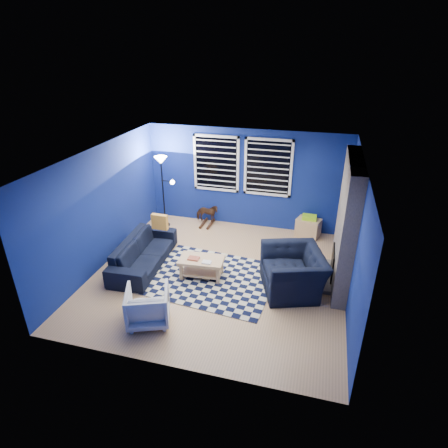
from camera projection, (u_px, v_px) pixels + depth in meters
The scene contains 18 objects.
floor at pixel (219, 275), 7.70m from camera, with size 5.00×5.00×0.00m, color tan.
ceiling at pixel (218, 157), 6.61m from camera, with size 5.00×5.00×0.00m, color white.
wall_back at pixel (246, 179), 9.32m from camera, with size 5.00×5.00×0.00m, color navy.
wall_left at pixel (102, 207), 7.74m from camera, with size 5.00×5.00×0.00m, color navy.
wall_right at pixel (355, 236), 6.57m from camera, with size 5.00×5.00×0.00m, color navy.
fireplace at pixel (345, 226), 7.06m from camera, with size 0.65×2.00×2.50m.
window_left at pixel (216, 164), 9.31m from camera, with size 1.17×0.06×1.42m.
window_right at pixel (268, 168), 9.01m from camera, with size 1.17×0.06×1.42m.
tv at pixel (349, 189), 8.25m from camera, with size 0.07×1.00×0.58m.
rug at pixel (211, 278), 7.60m from camera, with size 2.50×2.00×0.02m, color black.
sofa at pixel (144, 252), 7.94m from camera, with size 0.81×2.06×0.60m, color black.
armchair_big at pixel (293, 271), 7.10m from camera, with size 1.07×1.23×0.80m, color black.
armchair_bent at pixel (148, 305), 6.30m from camera, with size 0.69×0.71×0.65m, color gray.
rocking_horse at pixel (207, 213), 9.72m from camera, with size 0.59×0.27×0.50m, color #432815.
coffee_table at pixel (201, 264), 7.52m from camera, with size 0.92×0.58×0.44m.
cabinet at pixel (308, 227), 9.16m from camera, with size 0.64×0.52×0.55m.
floor_lamp at pixel (162, 170), 9.14m from camera, with size 0.50×0.31×1.84m.
throw_pillow at pixel (160, 222), 8.20m from camera, with size 0.36×0.11×0.34m, color orange.
Camera 1 is at (1.79, -6.21, 4.31)m, focal length 30.00 mm.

